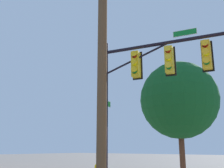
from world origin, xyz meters
TOP-DOWN VIEW (x-y plane):
  - signal_pole_assembly at (2.60, 0.55)m, footprint 6.41×1.95m
  - utility_pole at (2.86, -3.73)m, footprint 0.93×1.66m
  - tree_mid at (0.22, 7.36)m, footprint 5.02×5.02m

SIDE VIEW (x-z plane):
  - utility_pole at x=2.86m, z-range 0.17..8.20m
  - signal_pole_assembly at x=2.60m, z-range 1.54..7.80m
  - tree_mid at x=0.22m, z-range 1.09..8.30m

